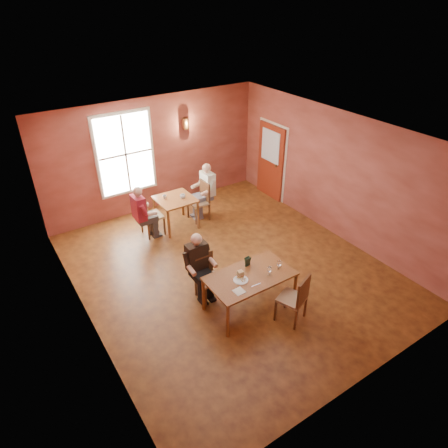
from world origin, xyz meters
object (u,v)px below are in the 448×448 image
chair_diner_main (209,278)px  diner_white (199,195)px  chair_diner_white (198,202)px  chair_empty (292,297)px  main_table (249,291)px  chair_diner_maroon (152,215)px  second_table (176,212)px  diner_maroon (150,210)px  diner_main (209,271)px

chair_diner_main → diner_white: size_ratio=0.68×
chair_diner_white → chair_empty: bearing=174.0°
chair_diner_main → main_table: bearing=127.6°
chair_empty → diner_white: 4.12m
chair_diner_white → main_table: bearing=165.6°
chair_diner_main → chair_diner_maroon: size_ratio=0.91×
second_table → chair_diner_maroon: (-0.65, 0.00, 0.13)m
diner_maroon → chair_empty: bearing=12.4°
chair_empty → second_table: size_ratio=1.13×
diner_white → diner_maroon: (-1.36, 0.00, -0.02)m
chair_diner_maroon → chair_empty: bearing=12.0°
main_table → chair_diner_main: size_ratio=1.70×
main_table → diner_maroon: size_ratio=1.19×
second_table → chair_diner_white: chair_diner_white is taller
chair_diner_white → chair_diner_maroon: size_ratio=0.98×
chair_diner_main → chair_empty: (0.95, -1.32, 0.03)m
second_table → diner_maroon: size_ratio=0.66×
diner_white → chair_diner_maroon: 1.34m
chair_diner_white → chair_diner_maroon: 1.30m
diner_main → chair_diner_white: 3.12m
chair_empty → diner_maroon: 4.19m
main_table → chair_diner_white: bearing=75.6°
diner_main → diner_white: bearing=-116.7°
main_table → diner_white: diner_white is taller
diner_maroon → chair_diner_main: bearing=-1.0°
diner_white → diner_maroon: bearing=90.0°
chair_diner_main → diner_maroon: size_ratio=0.70×
diner_main → chair_empty: diner_main is taller
chair_diner_main → chair_diner_white: (1.38, 2.76, 0.04)m
chair_diner_main → chair_diner_maroon: chair_diner_maroon is taller
diner_main → chair_diner_white: (1.38, 2.79, -0.15)m
diner_main → second_table: bearing=-104.6°
chair_empty → diner_maroon: bearing=80.6°
chair_empty → diner_maroon: diner_maroon is taller
diner_main → chair_diner_white: diner_main is taller
chair_diner_white → diner_white: size_ratio=0.73×
chair_empty → chair_diner_maroon: 4.18m
chair_diner_main → second_table: chair_diner_main is taller
chair_diner_white → diner_white: bearing=-90.0°
chair_diner_main → diner_main: bearing=90.0°
chair_diner_main → diner_maroon: bearing=-91.0°
second_table → chair_diner_maroon: bearing=180.0°
diner_main → chair_empty: 1.61m
chair_diner_white → chair_diner_maroon: (-1.30, 0.00, 0.01)m
chair_diner_main → diner_main: size_ratio=0.71×
second_table → diner_maroon: diner_maroon is taller
second_table → chair_diner_white: bearing=0.0°
diner_main → chair_diner_maroon: 2.80m
chair_empty → chair_diner_main: bearing=103.8°
second_table → chair_diner_maroon: 0.66m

